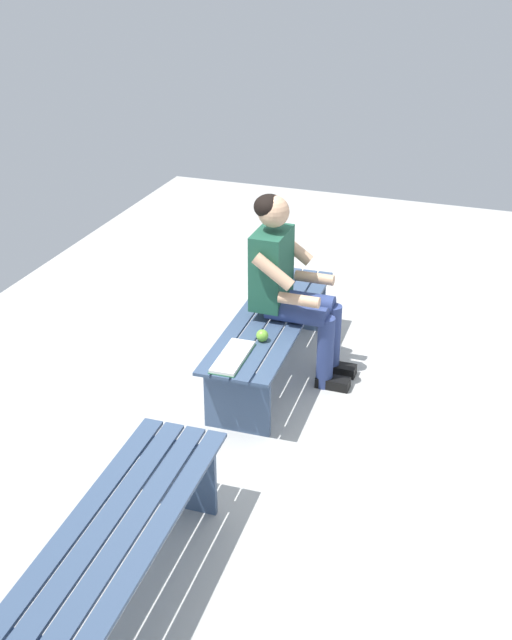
{
  "coord_description": "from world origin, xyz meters",
  "views": [
    {
      "loc": [
        4.36,
        1.43,
        2.75
      ],
      "look_at": [
        0.73,
        0.15,
        0.78
      ],
      "focal_mm": 44.31,
      "sensor_mm": 36.0,
      "label": 1
    }
  ],
  "objects_px": {
    "bench_near": "(271,330)",
    "apple": "(262,336)",
    "bench_far": "(121,540)",
    "person_seated": "(289,281)",
    "book_open": "(233,357)"
  },
  "relations": [
    {
      "from": "bench_near",
      "to": "apple",
      "type": "bearing_deg",
      "value": 8.96
    },
    {
      "from": "bench_far",
      "to": "apple",
      "type": "xyz_separation_m",
      "value": [
        -1.74,
        0.05,
        0.14
      ]
    },
    {
      "from": "bench_far",
      "to": "person_seated",
      "type": "bearing_deg",
      "value": 177.35
    },
    {
      "from": "bench_far",
      "to": "apple",
      "type": "height_order",
      "value": "apple"
    },
    {
      "from": "bench_far",
      "to": "apple",
      "type": "distance_m",
      "value": 1.75
    },
    {
      "from": "bench_far",
      "to": "book_open",
      "type": "height_order",
      "value": "book_open"
    },
    {
      "from": "bench_far",
      "to": "person_seated",
      "type": "relative_size",
      "value": 1.24
    },
    {
      "from": "book_open",
      "to": "bench_near",
      "type": "bearing_deg",
      "value": 174.3
    },
    {
      "from": "bench_near",
      "to": "bench_far",
      "type": "distance_m",
      "value": 2.08
    },
    {
      "from": "book_open",
      "to": "apple",
      "type": "bearing_deg",
      "value": 158.75
    },
    {
      "from": "bench_near",
      "to": "bench_far",
      "type": "height_order",
      "value": "same"
    },
    {
      "from": "person_seated",
      "to": "bench_far",
      "type": "bearing_deg",
      "value": -2.65
    },
    {
      "from": "book_open",
      "to": "bench_far",
      "type": "bearing_deg",
      "value": -0.28
    },
    {
      "from": "bench_near",
      "to": "person_seated",
      "type": "bearing_deg",
      "value": 119.19
    },
    {
      "from": "bench_far",
      "to": "person_seated",
      "type": "height_order",
      "value": "person_seated"
    }
  ]
}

